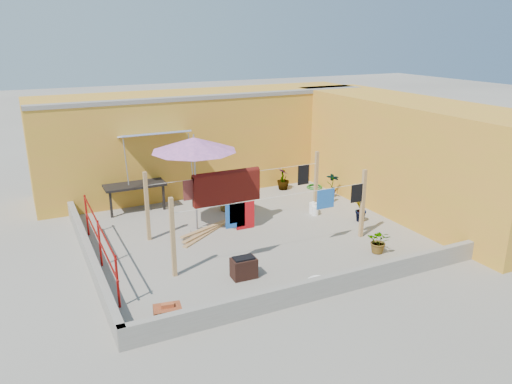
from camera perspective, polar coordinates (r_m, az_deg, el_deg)
ground at (r=13.18m, az=-0.60°, el=-4.82°), size 80.00×80.00×0.00m
wall_back at (r=17.05m, az=-5.91°, el=6.02°), size 11.00×3.27×3.21m
wall_right at (r=15.53m, az=17.03°, el=4.12°), size 2.40×9.00×3.20m
parapet_front at (r=10.28m, az=8.12°, el=-10.57°), size 8.30×0.16×0.44m
parapet_left at (r=12.08m, az=-18.51°, el=-6.88°), size 0.16×7.30×0.44m
red_railing at (r=11.72m, az=-17.50°, el=-4.86°), size 0.05×4.20×1.10m
clothesline_rig at (r=13.17m, az=-2.62°, el=0.11°), size 5.09×2.35×1.80m
patio_umbrella at (r=12.73m, az=-7.10°, el=5.37°), size 2.71×2.71×2.63m
outdoor_table at (r=15.13m, az=-13.75°, el=0.67°), size 1.76×0.88×0.82m
brick_stack at (r=9.43m, az=-10.04°, el=-13.72°), size 0.55×0.43×0.43m
lumber_pile at (r=13.26m, az=-5.74°, el=-4.50°), size 1.77×1.22×0.12m
brazier at (r=10.87m, az=-1.40°, el=-8.63°), size 0.55×0.37×0.48m
white_basin at (r=10.77m, az=7.21°, el=-10.19°), size 0.52×0.52×0.09m
water_jug_a at (r=14.55m, az=6.77°, el=-2.15°), size 0.19×0.19×0.30m
water_jug_b at (r=14.69m, az=6.54°, el=-1.83°), size 0.23×0.23×0.36m
green_hose at (r=17.12m, az=6.69°, el=0.60°), size 0.54×0.54×0.08m
plant_back_a at (r=14.81m, az=-3.37°, el=-0.46°), size 1.04×1.02×0.87m
plant_back_b at (r=16.77m, az=3.12°, el=1.51°), size 0.45×0.45×0.74m
plant_right_a at (r=16.17m, az=8.74°, el=0.83°), size 0.49×0.51×0.80m
plant_right_b at (r=14.20m, az=11.86°, el=-2.01°), size 0.49×0.49×0.70m
plant_right_c at (r=12.35m, az=13.90°, el=-5.48°), size 0.71×0.72×0.60m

